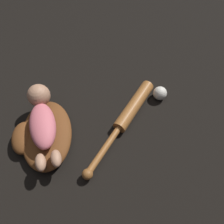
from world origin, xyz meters
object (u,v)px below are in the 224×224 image
at_px(baseball_glove, 43,134).
at_px(baseball_bat, 128,114).
at_px(baby_figure, 42,117).
at_px(baseball, 160,93).

relative_size(baseball_glove, baseball_bat, 0.77).
height_order(baby_figure, baseball_bat, baby_figure).
height_order(baseball_glove, baseball, baseball_glove).
distance_m(baby_figure, baseball_bat, 0.39).
relative_size(baseball_glove, baby_figure, 0.90).
xyz_separation_m(baseball_glove, baseball_bat, (0.05, -0.39, -0.00)).
bearing_deg(baseball_bat, baseball_glove, 97.27).
height_order(baby_figure, baseball, baby_figure).
bearing_deg(baseball_glove, baseball_bat, -82.73).
bearing_deg(baseball_bat, baseball, -61.60).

